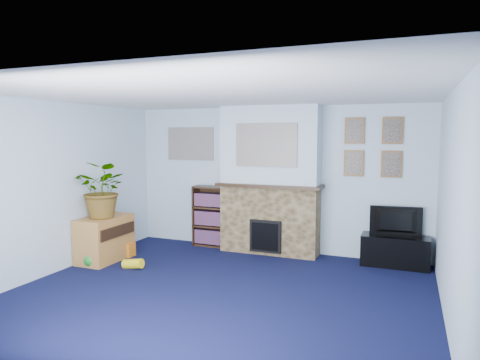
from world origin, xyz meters
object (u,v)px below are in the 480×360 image
at_px(tv_stand, 395,251).
at_px(sideboard, 105,238).
at_px(bookshelf, 210,217).
at_px(television, 396,221).

xyz_separation_m(tv_stand, sideboard, (-4.19, -1.33, 0.12)).
relative_size(tv_stand, bookshelf, 0.91).
height_order(television, sideboard, television).
bearing_deg(sideboard, television, 17.92).
xyz_separation_m(television, bookshelf, (-3.06, 0.06, -0.17)).
relative_size(tv_stand, television, 1.29).
bearing_deg(sideboard, bookshelf, 51.23).
relative_size(television, bookshelf, 0.71).
xyz_separation_m(tv_stand, television, (0.00, 0.02, 0.44)).
height_order(tv_stand, bookshelf, bookshelf).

